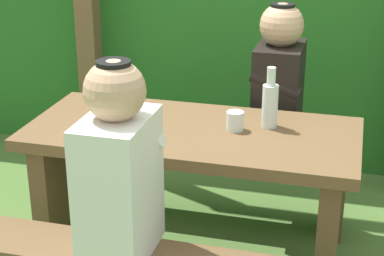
{
  "coord_description": "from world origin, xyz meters",
  "views": [
    {
      "loc": [
        0.64,
        -2.41,
        1.73
      ],
      "look_at": [
        0.0,
        0.0,
        0.74
      ],
      "focal_mm": 59.58,
      "sensor_mm": 36.0,
      "label": 1
    }
  ],
  "objects_px": {
    "person_white_shirt": "(119,168)",
    "bottle_left": "(270,103)",
    "picnic_table": "(192,179)",
    "drinking_glass": "(235,121)",
    "bench_far": "(220,162)",
    "person_black_coat": "(279,83)"
  },
  "relations": [
    {
      "from": "person_white_shirt",
      "to": "bottle_left",
      "type": "bearing_deg",
      "value": 57.58
    },
    {
      "from": "drinking_glass",
      "to": "bench_far",
      "type": "bearing_deg",
      "value": 108.51
    },
    {
      "from": "person_white_shirt",
      "to": "person_black_coat",
      "type": "bearing_deg",
      "value": 70.3
    },
    {
      "from": "person_white_shirt",
      "to": "drinking_glass",
      "type": "relative_size",
      "value": 8.88
    },
    {
      "from": "picnic_table",
      "to": "drinking_glass",
      "type": "relative_size",
      "value": 17.27
    },
    {
      "from": "picnic_table",
      "to": "bench_far",
      "type": "distance_m",
      "value": 0.59
    },
    {
      "from": "picnic_table",
      "to": "bottle_left",
      "type": "relative_size",
      "value": 5.35
    },
    {
      "from": "drinking_glass",
      "to": "bottle_left",
      "type": "xyz_separation_m",
      "value": [
        0.13,
        0.08,
        0.07
      ]
    },
    {
      "from": "drinking_glass",
      "to": "picnic_table",
      "type": "bearing_deg",
      "value": -169.92
    },
    {
      "from": "picnic_table",
      "to": "bottle_left",
      "type": "distance_m",
      "value": 0.48
    },
    {
      "from": "bench_far",
      "to": "person_white_shirt",
      "type": "xyz_separation_m",
      "value": [
        -0.11,
        -1.12,
        0.46
      ]
    },
    {
      "from": "bottle_left",
      "to": "person_black_coat",
      "type": "bearing_deg",
      "value": 92.88
    },
    {
      "from": "picnic_table",
      "to": "bottle_left",
      "type": "bearing_deg",
      "value": 19.02
    },
    {
      "from": "bench_far",
      "to": "drinking_glass",
      "type": "xyz_separation_m",
      "value": [
        0.18,
        -0.53,
        0.45
      ]
    },
    {
      "from": "person_white_shirt",
      "to": "bottle_left",
      "type": "relative_size",
      "value": 2.75
    },
    {
      "from": "bench_far",
      "to": "drinking_glass",
      "type": "distance_m",
      "value": 0.72
    },
    {
      "from": "person_white_shirt",
      "to": "drinking_glass",
      "type": "height_order",
      "value": "person_white_shirt"
    },
    {
      "from": "bench_far",
      "to": "drinking_glass",
      "type": "relative_size",
      "value": 17.27
    },
    {
      "from": "bottle_left",
      "to": "person_white_shirt",
      "type": "bearing_deg",
      "value": -122.42
    },
    {
      "from": "bench_far",
      "to": "person_white_shirt",
      "type": "relative_size",
      "value": 1.95
    },
    {
      "from": "person_white_shirt",
      "to": "bottle_left",
      "type": "distance_m",
      "value": 0.79
    },
    {
      "from": "picnic_table",
      "to": "person_black_coat",
      "type": "relative_size",
      "value": 1.95
    }
  ]
}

